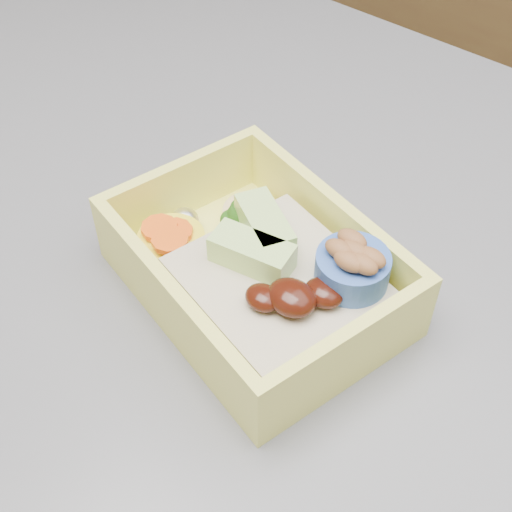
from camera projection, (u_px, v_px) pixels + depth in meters
The scene contains 1 object.
bento_box at pixel (264, 273), 0.45m from camera, with size 0.21×0.17×0.07m.
Camera 1 is at (0.23, -0.28, 1.28)m, focal length 50.00 mm.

